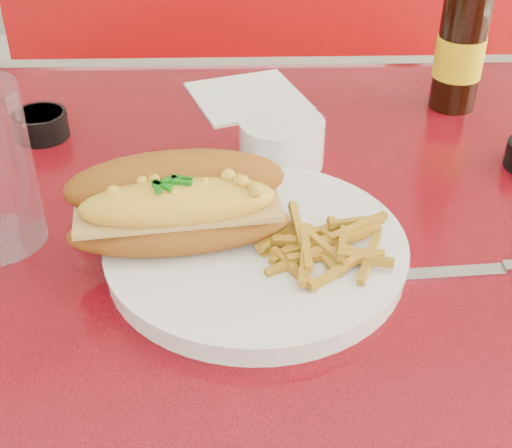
{
  "coord_description": "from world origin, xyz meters",
  "views": [
    {
      "loc": [
        -0.09,
        -0.59,
        1.17
      ],
      "look_at": [
        -0.07,
        -0.07,
        0.81
      ],
      "focal_mm": 50.0,
      "sensor_mm": 36.0,
      "label": 1
    }
  ],
  "objects_px": {
    "diner_table": "(317,332)",
    "sauce_cup_left": "(41,124)",
    "dinner_plate": "(256,250)",
    "gravy_ramekin": "(282,141)",
    "knife": "(494,269)",
    "fork": "(241,256)",
    "mac_hoagie": "(178,204)",
    "booth_bench_far": "(277,191)",
    "beer_bottle": "(462,39)"
  },
  "relations": [
    {
      "from": "diner_table",
      "to": "sauce_cup_left",
      "type": "height_order",
      "value": "sauce_cup_left"
    },
    {
      "from": "dinner_plate",
      "to": "sauce_cup_left",
      "type": "bearing_deg",
      "value": 135.13
    },
    {
      "from": "gravy_ramekin",
      "to": "knife",
      "type": "xyz_separation_m",
      "value": [
        0.18,
        -0.2,
        -0.03
      ]
    },
    {
      "from": "diner_table",
      "to": "fork",
      "type": "xyz_separation_m",
      "value": [
        -0.09,
        -0.09,
        0.18
      ]
    },
    {
      "from": "fork",
      "to": "mac_hoagie",
      "type": "bearing_deg",
      "value": 34.2
    },
    {
      "from": "dinner_plate",
      "to": "gravy_ramekin",
      "type": "height_order",
      "value": "gravy_ramekin"
    },
    {
      "from": "diner_table",
      "to": "fork",
      "type": "distance_m",
      "value": 0.22
    },
    {
      "from": "booth_bench_far",
      "to": "dinner_plate",
      "type": "relative_size",
      "value": 3.4
    },
    {
      "from": "sauce_cup_left",
      "to": "knife",
      "type": "relative_size",
      "value": 0.33
    },
    {
      "from": "dinner_plate",
      "to": "fork",
      "type": "relative_size",
      "value": 2.57
    },
    {
      "from": "dinner_plate",
      "to": "gravy_ramekin",
      "type": "distance_m",
      "value": 0.18
    },
    {
      "from": "diner_table",
      "to": "beer_bottle",
      "type": "bearing_deg",
      "value": 52.39
    },
    {
      "from": "dinner_plate",
      "to": "beer_bottle",
      "type": "xyz_separation_m",
      "value": [
        0.26,
        0.32,
        0.08
      ]
    },
    {
      "from": "fork",
      "to": "knife",
      "type": "relative_size",
      "value": 0.7
    },
    {
      "from": "dinner_plate",
      "to": "sauce_cup_left",
      "type": "distance_m",
      "value": 0.35
    },
    {
      "from": "beer_bottle",
      "to": "fork",
      "type": "bearing_deg",
      "value": -129.11
    },
    {
      "from": "dinner_plate",
      "to": "mac_hoagie",
      "type": "distance_m",
      "value": 0.08
    },
    {
      "from": "diner_table",
      "to": "beer_bottle",
      "type": "distance_m",
      "value": 0.4
    },
    {
      "from": "fork",
      "to": "beer_bottle",
      "type": "height_order",
      "value": "beer_bottle"
    },
    {
      "from": "diner_table",
      "to": "sauce_cup_left",
      "type": "relative_size",
      "value": 19.06
    },
    {
      "from": "fork",
      "to": "sauce_cup_left",
      "type": "relative_size",
      "value": 2.13
    },
    {
      "from": "gravy_ramekin",
      "to": "booth_bench_far",
      "type": "bearing_deg",
      "value": 86.86
    },
    {
      "from": "fork",
      "to": "diner_table",
      "type": "bearing_deg",
      "value": -70.99
    },
    {
      "from": "mac_hoagie",
      "to": "sauce_cup_left",
      "type": "relative_size",
      "value": 3.25
    },
    {
      "from": "gravy_ramekin",
      "to": "knife",
      "type": "distance_m",
      "value": 0.27
    },
    {
      "from": "mac_hoagie",
      "to": "fork",
      "type": "xyz_separation_m",
      "value": [
        0.06,
        -0.03,
        -0.04
      ]
    },
    {
      "from": "diner_table",
      "to": "mac_hoagie",
      "type": "xyz_separation_m",
      "value": [
        -0.14,
        -0.06,
        0.22
      ]
    },
    {
      "from": "gravy_ramekin",
      "to": "sauce_cup_left",
      "type": "height_order",
      "value": "gravy_ramekin"
    },
    {
      "from": "diner_table",
      "to": "dinner_plate",
      "type": "relative_size",
      "value": 3.48
    },
    {
      "from": "fork",
      "to": "beer_bottle",
      "type": "xyz_separation_m",
      "value": [
        0.28,
        0.34,
        0.07
      ]
    },
    {
      "from": "diner_table",
      "to": "booth_bench_far",
      "type": "xyz_separation_m",
      "value": [
        0.0,
        0.81,
        -0.32
      ]
    },
    {
      "from": "dinner_plate",
      "to": "mac_hoagie",
      "type": "bearing_deg",
      "value": 172.81
    },
    {
      "from": "fork",
      "to": "sauce_cup_left",
      "type": "xyz_separation_m",
      "value": [
        -0.24,
        0.27,
        -0.0
      ]
    },
    {
      "from": "fork",
      "to": "dinner_plate",
      "type": "bearing_deg",
      "value": -62.37
    },
    {
      "from": "diner_table",
      "to": "booth_bench_far",
      "type": "height_order",
      "value": "booth_bench_far"
    },
    {
      "from": "diner_table",
      "to": "fork",
      "type": "height_order",
      "value": "fork"
    },
    {
      "from": "booth_bench_far",
      "to": "gravy_ramekin",
      "type": "distance_m",
      "value": 0.87
    },
    {
      "from": "booth_bench_far",
      "to": "fork",
      "type": "bearing_deg",
      "value": -95.42
    },
    {
      "from": "fork",
      "to": "sauce_cup_left",
      "type": "height_order",
      "value": "sauce_cup_left"
    },
    {
      "from": "sauce_cup_left",
      "to": "knife",
      "type": "height_order",
      "value": "sauce_cup_left"
    },
    {
      "from": "dinner_plate",
      "to": "beer_bottle",
      "type": "height_order",
      "value": "beer_bottle"
    },
    {
      "from": "booth_bench_far",
      "to": "mac_hoagie",
      "type": "relative_size",
      "value": 5.72
    },
    {
      "from": "gravy_ramekin",
      "to": "diner_table",
      "type": "bearing_deg",
      "value": -69.8
    },
    {
      "from": "diner_table",
      "to": "gravy_ramekin",
      "type": "relative_size",
      "value": 10.56
    },
    {
      "from": "mac_hoagie",
      "to": "sauce_cup_left",
      "type": "distance_m",
      "value": 0.3
    },
    {
      "from": "mac_hoagie",
      "to": "fork",
      "type": "relative_size",
      "value": 1.53
    },
    {
      "from": "booth_bench_far",
      "to": "knife",
      "type": "distance_m",
      "value": 1.04
    },
    {
      "from": "diner_table",
      "to": "beer_bottle",
      "type": "relative_size",
      "value": 5.17
    },
    {
      "from": "knife",
      "to": "dinner_plate",
      "type": "bearing_deg",
      "value": 170.0
    },
    {
      "from": "knife",
      "to": "booth_bench_far",
      "type": "bearing_deg",
      "value": 95.04
    }
  ]
}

